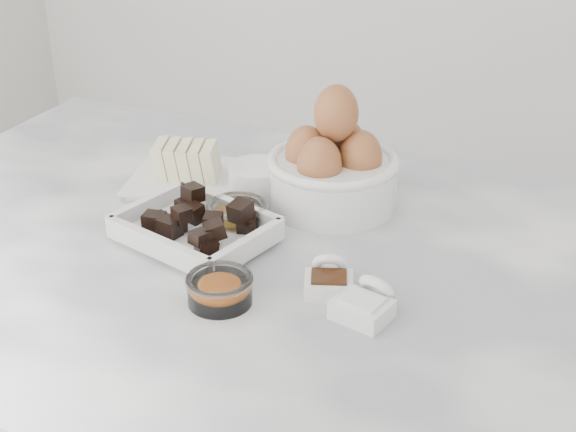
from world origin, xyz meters
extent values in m
cube|color=silver|center=(0.00, 0.00, 0.92)|extent=(1.20, 0.80, 0.04)
cube|color=white|center=(-0.10, -0.01, 0.95)|extent=(0.21, 0.18, 0.01)
cube|color=white|center=(-0.20, 0.14, 0.95)|extent=(0.17, 0.17, 0.01)
cube|color=white|center=(-0.20, 0.14, 0.95)|extent=(0.19, 0.19, 0.00)
cylinder|color=white|center=(-0.07, 0.14, 0.97)|extent=(0.09, 0.09, 0.05)
cylinder|color=white|center=(-0.07, 0.14, 0.99)|extent=(0.07, 0.07, 0.01)
cylinder|color=white|center=(0.03, 0.16, 0.98)|extent=(0.18, 0.18, 0.07)
torus|color=white|center=(0.03, 0.16, 1.01)|extent=(0.19, 0.19, 0.02)
ellipsoid|color=#9C5A32|center=(0.07, 0.17, 1.02)|extent=(0.06, 0.06, 0.08)
ellipsoid|color=#9C5A32|center=(0.00, 0.15, 1.02)|extent=(0.06, 0.06, 0.08)
ellipsoid|color=#9C5A32|center=(0.04, 0.20, 1.02)|extent=(0.06, 0.06, 0.08)
ellipsoid|color=#9C5A32|center=(0.03, 0.12, 1.02)|extent=(0.06, 0.06, 0.08)
ellipsoid|color=#9C5A32|center=(0.04, 0.16, 1.08)|extent=(0.06, 0.06, 0.08)
cylinder|color=white|center=(-0.06, 0.04, 0.96)|extent=(0.08, 0.08, 0.03)
torus|color=white|center=(-0.06, 0.04, 0.97)|extent=(0.08, 0.08, 0.01)
cylinder|color=orange|center=(-0.06, 0.04, 0.95)|extent=(0.06, 0.06, 0.01)
cylinder|color=white|center=(0.00, -0.13, 0.96)|extent=(0.08, 0.08, 0.03)
torus|color=white|center=(0.00, -0.13, 0.97)|extent=(0.08, 0.08, 0.01)
ellipsoid|color=#FB6107|center=(0.00, -0.13, 0.96)|extent=(0.05, 0.05, 0.02)
cube|color=white|center=(0.11, -0.06, 0.95)|extent=(0.07, 0.06, 0.02)
cube|color=#32190B|center=(0.11, -0.06, 0.96)|extent=(0.05, 0.05, 0.00)
torus|color=white|center=(0.10, -0.03, 0.96)|extent=(0.05, 0.05, 0.04)
cube|color=white|center=(0.17, -0.10, 0.95)|extent=(0.07, 0.06, 0.02)
cube|color=white|center=(0.17, -0.10, 0.96)|extent=(0.05, 0.04, 0.00)
torus|color=white|center=(0.17, -0.07, 0.96)|extent=(0.05, 0.05, 0.04)
camera|label=1|loc=(0.39, -0.82, 1.46)|focal=50.00mm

